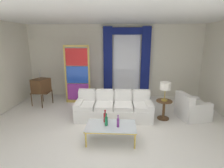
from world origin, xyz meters
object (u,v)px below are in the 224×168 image
(couch_white_long, at_px, (114,108))
(bottle_crystal_tall, at_px, (105,117))
(peacock_figurine, at_px, (85,101))
(bottle_blue_decanter, at_px, (118,122))
(vintage_tv, at_px, (41,86))
(stained_glass_divider, at_px, (77,76))
(bottle_amber_squat, at_px, (106,121))
(coffee_table, at_px, (111,127))
(round_side_table, at_px, (164,108))
(armchair_white, at_px, (191,109))
(table_lamp_brass, at_px, (165,87))

(couch_white_long, height_order, bottle_crystal_tall, couch_white_long)
(couch_white_long, xyz_separation_m, peacock_figurine, (-1.08, 0.87, -0.09))
(bottle_blue_decanter, height_order, bottle_crystal_tall, bottle_crystal_tall)
(vintage_tv, relative_size, stained_glass_divider, 0.61)
(bottle_amber_squat, bearing_deg, bottle_crystal_tall, 103.26)
(couch_white_long, bearing_deg, vintage_tv, 160.69)
(couch_white_long, relative_size, peacock_figurine, 3.93)
(couch_white_long, height_order, vintage_tv, vintage_tv)
(bottle_crystal_tall, height_order, peacock_figurine, bottle_crystal_tall)
(coffee_table, bearing_deg, bottle_amber_squat, -175.01)
(round_side_table, bearing_deg, bottle_amber_squat, -141.12)
(couch_white_long, xyz_separation_m, bottle_crystal_tall, (-0.16, -1.21, 0.23))
(armchair_white, distance_m, stained_glass_divider, 4.10)
(bottle_crystal_tall, relative_size, vintage_tv, 0.24)
(bottle_amber_squat, bearing_deg, armchair_white, 29.67)
(bottle_crystal_tall, bearing_deg, round_side_table, 34.07)
(armchair_white, distance_m, table_lamp_brass, 1.14)
(bottle_crystal_tall, xyz_separation_m, stained_glass_divider, (-1.27, 2.47, 0.52))
(peacock_figurine, height_order, table_lamp_brass, table_lamp_brass)
(bottle_blue_decanter, relative_size, table_lamp_brass, 0.53)
(armchair_white, height_order, stained_glass_divider, stained_glass_divider)
(peacock_figurine, bearing_deg, bottle_amber_squat, -66.90)
(bottle_amber_squat, height_order, peacock_figurine, bottle_amber_squat)
(armchair_white, xyz_separation_m, peacock_figurine, (-3.49, 0.82, -0.07))
(bottle_crystal_tall, distance_m, vintage_tv, 3.37)
(couch_white_long, height_order, stained_glass_divider, stained_glass_divider)
(bottle_blue_decanter, bearing_deg, table_lamp_brass, 45.46)
(coffee_table, relative_size, vintage_tv, 0.88)
(vintage_tv, height_order, peacock_figurine, vintage_tv)
(stained_glass_divider, bearing_deg, round_side_table, -23.84)
(couch_white_long, relative_size, round_side_table, 3.96)
(bottle_crystal_tall, distance_m, round_side_table, 2.07)
(stained_glass_divider, distance_m, table_lamp_brass, 3.26)
(round_side_table, bearing_deg, stained_glass_divider, 156.16)
(bottle_amber_squat, height_order, stained_glass_divider, stained_glass_divider)
(couch_white_long, height_order, bottle_blue_decanter, couch_white_long)
(couch_white_long, xyz_separation_m, coffee_table, (-0.01, -1.38, 0.07))
(vintage_tv, distance_m, table_lamp_brass, 4.41)
(bottle_crystal_tall, bearing_deg, bottle_blue_decanter, -37.54)
(stained_glass_divider, bearing_deg, table_lamp_brass, -23.84)
(bottle_blue_decanter, relative_size, stained_glass_divider, 0.14)
(bottle_crystal_tall, xyz_separation_m, peacock_figurine, (-0.92, 2.07, -0.32))
(coffee_table, xyz_separation_m, vintage_tv, (-2.73, 2.34, 0.35))
(bottle_amber_squat, distance_m, armchair_white, 2.92)
(couch_white_long, distance_m, peacock_figurine, 1.39)
(vintage_tv, xyz_separation_m, round_side_table, (4.28, -1.01, -0.37))
(bottle_crystal_tall, distance_m, bottle_amber_squat, 0.19)
(bottle_blue_decanter, xyz_separation_m, vintage_tv, (-2.90, 2.41, 0.20))
(coffee_table, distance_m, bottle_crystal_tall, 0.29)
(bottle_blue_decanter, xyz_separation_m, table_lamp_brass, (1.38, 1.40, 0.50))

